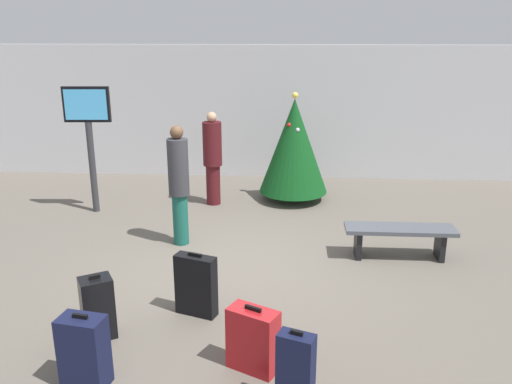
{
  "coord_description": "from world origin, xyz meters",
  "views": [
    {
      "loc": [
        0.88,
        -6.8,
        3.28
      ],
      "look_at": [
        0.37,
        0.76,
        0.9
      ],
      "focal_mm": 36.81,
      "sensor_mm": 36.0,
      "label": 1
    }
  ],
  "objects_px": {
    "traveller_0": "(213,156)",
    "suitcase_3": "(84,352)",
    "suitcase_1": "(98,308)",
    "suitcase_0": "(296,372)",
    "holiday_tree": "(294,146)",
    "traveller_1": "(179,183)",
    "suitcase_2": "(253,340)",
    "waiting_bench": "(400,234)",
    "flight_info_kiosk": "(89,127)",
    "suitcase_4": "(196,285)"
  },
  "relations": [
    {
      "from": "waiting_bench",
      "to": "suitcase_1",
      "type": "height_order",
      "value": "suitcase_1"
    },
    {
      "from": "suitcase_0",
      "to": "suitcase_2",
      "type": "height_order",
      "value": "suitcase_0"
    },
    {
      "from": "suitcase_0",
      "to": "suitcase_3",
      "type": "bearing_deg",
      "value": 174.15
    },
    {
      "from": "traveller_1",
      "to": "flight_info_kiosk",
      "type": "bearing_deg",
      "value": 143.36
    },
    {
      "from": "waiting_bench",
      "to": "traveller_0",
      "type": "distance_m",
      "value": 3.91
    },
    {
      "from": "suitcase_0",
      "to": "suitcase_3",
      "type": "xyz_separation_m",
      "value": [
        -1.99,
        0.2,
        -0.02
      ]
    },
    {
      "from": "suitcase_2",
      "to": "suitcase_1",
      "type": "bearing_deg",
      "value": 165.18
    },
    {
      "from": "holiday_tree",
      "to": "traveller_1",
      "type": "height_order",
      "value": "holiday_tree"
    },
    {
      "from": "flight_info_kiosk",
      "to": "suitcase_4",
      "type": "bearing_deg",
      "value": -54.46
    },
    {
      "from": "suitcase_2",
      "to": "suitcase_3",
      "type": "relative_size",
      "value": 0.92
    },
    {
      "from": "flight_info_kiosk",
      "to": "traveller_0",
      "type": "distance_m",
      "value": 2.3
    },
    {
      "from": "suitcase_2",
      "to": "suitcase_4",
      "type": "distance_m",
      "value": 1.26
    },
    {
      "from": "suitcase_3",
      "to": "suitcase_4",
      "type": "bearing_deg",
      "value": 58.96
    },
    {
      "from": "holiday_tree",
      "to": "flight_info_kiosk",
      "type": "bearing_deg",
      "value": -165.62
    },
    {
      "from": "suitcase_0",
      "to": "suitcase_2",
      "type": "xyz_separation_m",
      "value": [
        -0.42,
        0.56,
        -0.05
      ]
    },
    {
      "from": "traveller_1",
      "to": "suitcase_2",
      "type": "xyz_separation_m",
      "value": [
        1.37,
        -3.13,
        -0.68
      ]
    },
    {
      "from": "suitcase_3",
      "to": "suitcase_4",
      "type": "height_order",
      "value": "suitcase_4"
    },
    {
      "from": "waiting_bench",
      "to": "suitcase_2",
      "type": "distance_m",
      "value": 3.44
    },
    {
      "from": "suitcase_1",
      "to": "suitcase_3",
      "type": "xyz_separation_m",
      "value": [
        0.16,
        -0.82,
        0.01
      ]
    },
    {
      "from": "holiday_tree",
      "to": "suitcase_3",
      "type": "distance_m",
      "value": 6.21
    },
    {
      "from": "suitcase_1",
      "to": "suitcase_4",
      "type": "distance_m",
      "value": 1.13
    },
    {
      "from": "suitcase_0",
      "to": "traveller_0",
      "type": "bearing_deg",
      "value": 105.34
    },
    {
      "from": "flight_info_kiosk",
      "to": "suitcase_1",
      "type": "relative_size",
      "value": 3.08
    },
    {
      "from": "traveller_0",
      "to": "traveller_1",
      "type": "distance_m",
      "value": 2.01
    },
    {
      "from": "traveller_1",
      "to": "suitcase_4",
      "type": "relative_size",
      "value": 2.4
    },
    {
      "from": "holiday_tree",
      "to": "traveller_0",
      "type": "bearing_deg",
      "value": -166.87
    },
    {
      "from": "flight_info_kiosk",
      "to": "waiting_bench",
      "type": "xyz_separation_m",
      "value": [
        5.24,
        -1.72,
        -1.23
      ]
    },
    {
      "from": "suitcase_2",
      "to": "traveller_1",
      "type": "bearing_deg",
      "value": 113.65
    },
    {
      "from": "waiting_bench",
      "to": "suitcase_2",
      "type": "xyz_separation_m",
      "value": [
        -1.97,
        -2.82,
        -0.03
      ]
    },
    {
      "from": "suitcase_1",
      "to": "suitcase_4",
      "type": "bearing_deg",
      "value": 29.25
    },
    {
      "from": "waiting_bench",
      "to": "traveller_1",
      "type": "relative_size",
      "value": 0.85
    },
    {
      "from": "waiting_bench",
      "to": "traveller_0",
      "type": "height_order",
      "value": "traveller_0"
    },
    {
      "from": "suitcase_3",
      "to": "suitcase_1",
      "type": "bearing_deg",
      "value": 101.43
    },
    {
      "from": "traveller_0",
      "to": "suitcase_3",
      "type": "relative_size",
      "value": 2.36
    },
    {
      "from": "traveller_1",
      "to": "suitcase_3",
      "type": "height_order",
      "value": "traveller_1"
    },
    {
      "from": "holiday_tree",
      "to": "flight_info_kiosk",
      "type": "xyz_separation_m",
      "value": [
        -3.67,
        -0.94,
        0.5
      ]
    },
    {
      "from": "traveller_0",
      "to": "suitcase_1",
      "type": "xyz_separation_m",
      "value": [
        -0.59,
        -4.67,
        -0.59
      ]
    },
    {
      "from": "suitcase_1",
      "to": "suitcase_2",
      "type": "height_order",
      "value": "suitcase_1"
    },
    {
      "from": "flight_info_kiosk",
      "to": "suitcase_1",
      "type": "xyz_separation_m",
      "value": [
        1.53,
        -4.09,
        -1.24
      ]
    },
    {
      "from": "holiday_tree",
      "to": "traveller_0",
      "type": "xyz_separation_m",
      "value": [
        -1.54,
        -0.36,
        -0.15
      ]
    },
    {
      "from": "waiting_bench",
      "to": "suitcase_0",
      "type": "relative_size",
      "value": 2.01
    },
    {
      "from": "suitcase_2",
      "to": "suitcase_3",
      "type": "height_order",
      "value": "suitcase_3"
    },
    {
      "from": "holiday_tree",
      "to": "traveller_0",
      "type": "distance_m",
      "value": 1.59
    },
    {
      "from": "suitcase_2",
      "to": "waiting_bench",
      "type": "bearing_deg",
      "value": 55.13
    },
    {
      "from": "flight_info_kiosk",
      "to": "suitcase_2",
      "type": "distance_m",
      "value": 5.74
    },
    {
      "from": "waiting_bench",
      "to": "traveller_0",
      "type": "xyz_separation_m",
      "value": [
        -3.11,
        2.31,
        0.58
      ]
    },
    {
      "from": "traveller_0",
      "to": "suitcase_3",
      "type": "height_order",
      "value": "traveller_0"
    },
    {
      "from": "traveller_1",
      "to": "suitcase_2",
      "type": "distance_m",
      "value": 3.48
    },
    {
      "from": "suitcase_0",
      "to": "suitcase_1",
      "type": "distance_m",
      "value": 2.38
    },
    {
      "from": "holiday_tree",
      "to": "flight_info_kiosk",
      "type": "distance_m",
      "value": 3.82
    }
  ]
}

